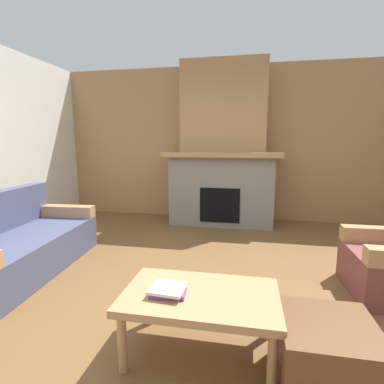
{
  "coord_description": "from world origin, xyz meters",
  "views": [
    {
      "loc": [
        0.42,
        -2.36,
        1.39
      ],
      "look_at": [
        -0.24,
        1.12,
        0.78
      ],
      "focal_mm": 27.26,
      "sensor_mm": 36.0,
      "label": 1
    }
  ],
  "objects_px": {
    "coffee_table": "(200,301)",
    "ottoman": "(326,356)",
    "fireplace": "(223,155)",
    "couch": "(17,246)"
  },
  "relations": [
    {
      "from": "coffee_table",
      "to": "ottoman",
      "type": "bearing_deg",
      "value": -10.39
    },
    {
      "from": "fireplace",
      "to": "coffee_table",
      "type": "distance_m",
      "value": 3.37
    },
    {
      "from": "fireplace",
      "to": "ottoman",
      "type": "height_order",
      "value": "fireplace"
    },
    {
      "from": "fireplace",
      "to": "coffee_table",
      "type": "xyz_separation_m",
      "value": [
        0.15,
        -3.27,
        -0.79
      ]
    },
    {
      "from": "fireplace",
      "to": "coffee_table",
      "type": "relative_size",
      "value": 2.7
    },
    {
      "from": "fireplace",
      "to": "coffee_table",
      "type": "bearing_deg",
      "value": -87.45
    },
    {
      "from": "ottoman",
      "to": "couch",
      "type": "bearing_deg",
      "value": 160.69
    },
    {
      "from": "ottoman",
      "to": "coffee_table",
      "type": "bearing_deg",
      "value": 169.61
    },
    {
      "from": "couch",
      "to": "ottoman",
      "type": "height_order",
      "value": "couch"
    },
    {
      "from": "fireplace",
      "to": "couch",
      "type": "bearing_deg",
      "value": -129.83
    }
  ]
}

